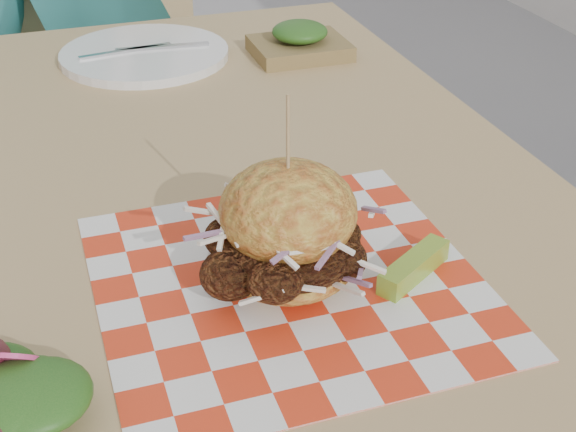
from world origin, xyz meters
name	(u,v)px	position (x,y,z in m)	size (l,w,h in m)	color
patio_table	(207,226)	(-0.22, 0.10, 0.67)	(0.80, 1.20, 0.75)	tan
patio_chair	(118,62)	(-0.21, 1.04, 0.55)	(0.47, 0.48, 0.95)	tan
paper_liner	(288,282)	(-0.20, -0.15, 0.75)	(0.36, 0.36, 0.00)	red
sandwich	(288,234)	(-0.20, -0.15, 0.81)	(0.17, 0.17, 0.19)	gold
pickle_spear	(414,267)	(-0.08, -0.18, 0.76)	(0.10, 0.02, 0.02)	#8BAD32
place_setting	(145,54)	(-0.22, 0.50, 0.76)	(0.27, 0.27, 0.02)	white
kraft_tray	(300,42)	(0.02, 0.44, 0.77)	(0.15, 0.12, 0.06)	olive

